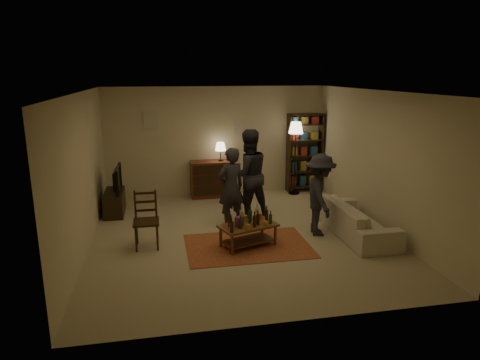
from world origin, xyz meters
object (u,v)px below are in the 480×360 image
object	(u,v)px
bookshelf	(305,152)
person_left	(231,187)
dining_chair	(146,217)
person_by_sofa	(320,195)
coffee_table	(248,226)
floor_lamp	(296,133)
tv_stand	(114,197)
sofa	(357,219)
person_right	(248,175)
dresser	(211,178)

from	to	relation	value
bookshelf	person_left	size ratio (longest dim) A/B	1.25
dining_chair	person_by_sofa	size ratio (longest dim) A/B	0.66
coffee_table	floor_lamp	xyz separation A→B (m)	(1.88, 3.11, 1.19)
bookshelf	coffee_table	bearing A→B (deg)	-123.43
tv_stand	floor_lamp	distance (m)	4.58
sofa	person_right	world-z (taller)	person_right
bookshelf	floor_lamp	world-z (taller)	bookshelf
dining_chair	floor_lamp	size ratio (longest dim) A/B	0.56
coffee_table	person_right	world-z (taller)	person_right
sofa	person_right	distance (m)	2.36
dresser	sofa	bearing A→B (deg)	-52.46
person_left	bookshelf	bearing A→B (deg)	-156.12
sofa	person_by_sofa	bearing A→B (deg)	75.87
person_by_sofa	sofa	bearing A→B (deg)	-96.40
tv_stand	dresser	world-z (taller)	dresser
coffee_table	sofa	bearing A→B (deg)	4.18
dresser	floor_lamp	world-z (taller)	floor_lamp
coffee_table	tv_stand	world-z (taller)	tv_stand
dining_chair	tv_stand	distance (m)	2.13
coffee_table	floor_lamp	bearing A→B (deg)	58.93
tv_stand	bookshelf	size ratio (longest dim) A/B	0.52
coffee_table	person_right	distance (m)	1.63
person_by_sofa	floor_lamp	bearing A→B (deg)	-0.80
dining_chair	person_by_sofa	xyz separation A→B (m)	(3.23, -0.02, 0.24)
person_by_sofa	tv_stand	bearing A→B (deg)	70.58
dresser	coffee_table	bearing A→B (deg)	-85.91
dresser	floor_lamp	size ratio (longest dim) A/B	0.74
person_right	dresser	bearing A→B (deg)	-84.16
bookshelf	person_left	bearing A→B (deg)	-136.02
person_left	person_right	size ratio (longest dim) A/B	0.84
dining_chair	person_left	distance (m)	1.84
person_by_sofa	coffee_table	bearing A→B (deg)	110.63
person_left	dresser	bearing A→B (deg)	-106.87
person_right	person_left	bearing A→B (deg)	30.68
person_by_sofa	dresser	bearing A→B (deg)	37.69
dining_chair	tv_stand	world-z (taller)	tv_stand
coffee_table	bookshelf	world-z (taller)	bookshelf
bookshelf	person_by_sofa	xyz separation A→B (m)	(-0.75, -3.00, -0.25)
tv_stand	sofa	size ratio (longest dim) A/B	0.51
dresser	dining_chair	bearing A→B (deg)	-117.77
coffee_table	sofa	size ratio (longest dim) A/B	0.54
floor_lamp	sofa	distance (m)	3.23
tv_stand	person_by_sofa	xyz separation A→B (m)	(3.95, -2.02, 0.40)
bookshelf	floor_lamp	size ratio (longest dim) A/B	1.10
coffee_table	tv_stand	bearing A→B (deg)	136.52
person_left	person_by_sofa	size ratio (longest dim) A/B	1.03
coffee_table	sofa	world-z (taller)	coffee_table
tv_stand	sofa	bearing A→B (deg)	-25.34
dining_chair	person_by_sofa	bearing A→B (deg)	-0.34
coffee_table	person_right	bearing A→B (deg)	78.06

